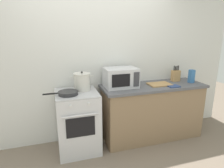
# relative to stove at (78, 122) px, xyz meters

# --- Properties ---
(back_wall) EXTENTS (4.40, 0.10, 2.50)m
(back_wall) POSITION_rel_stove_xyz_m (0.65, 0.37, 0.79)
(back_wall) COLOR silver
(back_wall) RESTS_ON ground_plane
(lower_cabinet_right) EXTENTS (1.64, 0.56, 0.88)m
(lower_cabinet_right) POSITION_rel_stove_xyz_m (1.25, 0.02, -0.02)
(lower_cabinet_right) COLOR #8C7051
(lower_cabinet_right) RESTS_ON ground_plane
(countertop_right) EXTENTS (1.70, 0.60, 0.04)m
(countertop_right) POSITION_rel_stove_xyz_m (1.25, 0.02, 0.44)
(countertop_right) COLOR #59595E
(countertop_right) RESTS_ON lower_cabinet_right
(stove) EXTENTS (0.60, 0.64, 0.92)m
(stove) POSITION_rel_stove_xyz_m (0.00, 0.00, 0.00)
(stove) COLOR silver
(stove) RESTS_ON ground_plane
(stock_pot) EXTENTS (0.33, 0.24, 0.28)m
(stock_pot) POSITION_rel_stove_xyz_m (0.10, 0.09, 0.59)
(stock_pot) COLOR silver
(stock_pot) RESTS_ON stove
(frying_pan) EXTENTS (0.47, 0.27, 0.05)m
(frying_pan) POSITION_rel_stove_xyz_m (-0.13, -0.07, 0.48)
(frying_pan) COLOR #28282B
(frying_pan) RESTS_ON stove
(microwave) EXTENTS (0.50, 0.37, 0.30)m
(microwave) POSITION_rel_stove_xyz_m (0.70, 0.08, 0.61)
(microwave) COLOR silver
(microwave) RESTS_ON countertop_right
(cutting_board) EXTENTS (0.36, 0.26, 0.02)m
(cutting_board) POSITION_rel_stove_xyz_m (1.35, 0.00, 0.47)
(cutting_board) COLOR tan
(cutting_board) RESTS_ON countertop_right
(knife_block) EXTENTS (0.13, 0.10, 0.27)m
(knife_block) POSITION_rel_stove_xyz_m (1.74, 0.14, 0.56)
(knife_block) COLOR tan
(knife_block) RESTS_ON countertop_right
(pasta_box) EXTENTS (0.08, 0.08, 0.22)m
(pasta_box) POSITION_rel_stove_xyz_m (1.93, -0.03, 0.57)
(pasta_box) COLOR teal
(pasta_box) RESTS_ON countertop_right
(oven_mitt) EXTENTS (0.18, 0.14, 0.02)m
(oven_mitt) POSITION_rel_stove_xyz_m (1.50, -0.16, 0.47)
(oven_mitt) COLOR #33477A
(oven_mitt) RESTS_ON countertop_right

